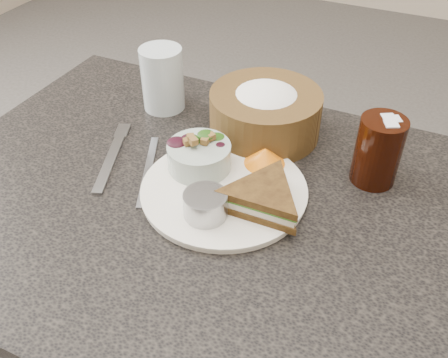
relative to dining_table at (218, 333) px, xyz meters
name	(u,v)px	position (x,y,z in m)	size (l,w,h in m)	color
dining_table	(218,333)	(0.00, 0.00, 0.00)	(1.00, 0.70, 0.75)	black
dinner_plate	(224,190)	(0.00, 0.02, 0.38)	(0.27, 0.27, 0.01)	white
sandwich	(263,198)	(0.08, 0.00, 0.41)	(0.15, 0.15, 0.04)	#563C17
salad_bowl	(199,152)	(-0.06, 0.05, 0.42)	(0.11, 0.11, 0.06)	#9CADA4
dressing_ramekin	(205,205)	(0.01, -0.05, 0.41)	(0.07, 0.07, 0.04)	#999A9D
orange_wedge	(265,156)	(0.04, 0.11, 0.40)	(0.07, 0.07, 0.03)	orange
fork	(110,160)	(-0.22, 0.01, 0.38)	(0.02, 0.18, 0.00)	#9FA2A9
knife	(148,170)	(-0.14, 0.02, 0.38)	(0.01, 0.19, 0.00)	#9CA1AC
bread_basket	(266,107)	(0.00, 0.21, 0.43)	(0.21, 0.21, 0.12)	brown
cola_glass	(379,148)	(0.22, 0.16, 0.44)	(0.08, 0.08, 0.13)	black
water_glass	(162,79)	(-0.22, 0.22, 0.44)	(0.08, 0.08, 0.13)	silver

